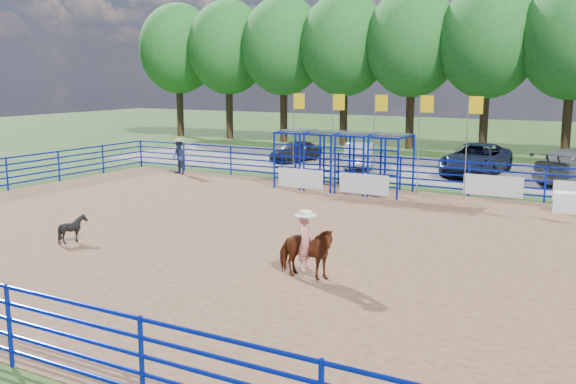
# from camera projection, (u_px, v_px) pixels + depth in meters

# --- Properties ---
(ground) EXTENTS (120.00, 120.00, 0.00)m
(ground) POSITION_uv_depth(u_px,v_px,m) (290.00, 240.00, 19.78)
(ground) COLOR #335321
(ground) RESTS_ON ground
(arena_dirt) EXTENTS (30.00, 20.00, 0.02)m
(arena_dirt) POSITION_uv_depth(u_px,v_px,m) (290.00, 240.00, 19.77)
(arena_dirt) COLOR #856042
(arena_dirt) RESTS_ON ground
(gravel_strip) EXTENTS (40.00, 10.00, 0.01)m
(gravel_strip) POSITION_uv_depth(u_px,v_px,m) (444.00, 170.00, 34.37)
(gravel_strip) COLOR slate
(gravel_strip) RESTS_ON ground
(announcer_table) EXTENTS (1.43, 0.73, 0.74)m
(announcer_table) POSITION_uv_depth(u_px,v_px,m) (574.00, 203.00, 23.53)
(announcer_table) COLOR white
(announcer_table) RESTS_ON arena_dirt
(horse_and_rider) EXTENTS (1.63, 0.79, 2.42)m
(horse_and_rider) POSITION_uv_depth(u_px,v_px,m) (305.00, 246.00, 15.85)
(horse_and_rider) COLOR maroon
(horse_and_rider) RESTS_ON arena_dirt
(calf) EXTENTS (1.01, 0.98, 0.84)m
(calf) POSITION_uv_depth(u_px,v_px,m) (73.00, 229.00, 19.38)
(calf) COLOR black
(calf) RESTS_ON arena_dirt
(spectator_cowboy) EXTENTS (1.03, 0.91, 1.81)m
(spectator_cowboy) POSITION_uv_depth(u_px,v_px,m) (179.00, 157.00, 32.69)
(spectator_cowboy) COLOR navy
(spectator_cowboy) RESTS_ON arena_dirt
(car_a) EXTENTS (2.13, 3.84, 1.24)m
(car_a) POSITION_uv_depth(u_px,v_px,m) (296.00, 151.00, 37.88)
(car_a) COLOR black
(car_a) RESTS_ON gravel_strip
(car_b) EXTENTS (2.78, 4.49, 1.40)m
(car_b) POSITION_uv_depth(u_px,v_px,m) (360.00, 155.00, 35.30)
(car_b) COLOR #94979C
(car_b) RESTS_ON gravel_strip
(car_c) EXTENTS (2.81, 5.77, 1.58)m
(car_c) POSITION_uv_depth(u_px,v_px,m) (476.00, 159.00, 32.77)
(car_c) COLOR #151B35
(car_c) RESTS_ON gravel_strip
(perimeter_fence) EXTENTS (30.10, 20.10, 1.50)m
(perimeter_fence) POSITION_uv_depth(u_px,v_px,m) (290.00, 217.00, 19.64)
(perimeter_fence) COLOR #081BB5
(perimeter_fence) RESTS_ON ground
(chute_assembly) EXTENTS (19.32, 2.41, 4.20)m
(chute_assembly) POSITION_uv_depth(u_px,v_px,m) (350.00, 162.00, 28.05)
(chute_assembly) COLOR #081BB5
(chute_assembly) RESTS_ON ground
(treeline) EXTENTS (56.40, 6.40, 11.24)m
(treeline) POSITION_uv_depth(u_px,v_px,m) (488.00, 35.00, 40.75)
(treeline) COLOR #3F2B19
(treeline) RESTS_ON ground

